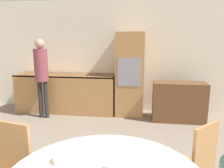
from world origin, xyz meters
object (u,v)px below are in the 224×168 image
oven_unit (130,74)px  bowl_centre (63,159)px  person_standing (41,69)px  sideboard (179,102)px  chair_far_right (195,164)px

oven_unit → bowl_centre: 3.36m
oven_unit → person_standing: (-1.86, -0.49, 0.15)m
sideboard → chair_far_right: size_ratio=1.13×
sideboard → bowl_centre: bearing=-114.4°
oven_unit → chair_far_right: bearing=-74.5°
sideboard → person_standing: person_standing is taller
person_standing → bowl_centre: 3.25m
chair_far_right → person_standing: person_standing is taller
oven_unit → chair_far_right: oven_unit is taller
oven_unit → sideboard: 1.20m
oven_unit → person_standing: bearing=-165.3°
oven_unit → person_standing: oven_unit is taller
oven_unit → chair_far_right: (0.79, -2.87, -0.40)m
bowl_centre → chair_far_right: bearing=22.6°
person_standing → bowl_centre: person_standing is taller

